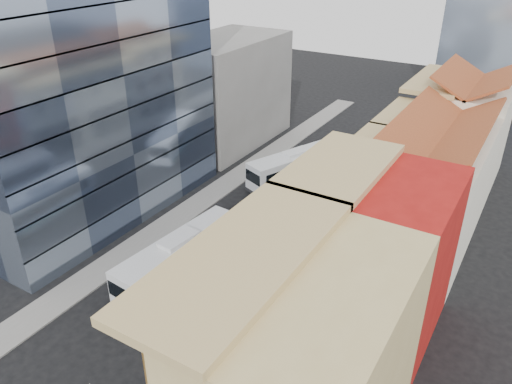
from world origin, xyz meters
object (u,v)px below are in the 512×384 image
Objects in this scene: bus_left_far at (296,166)px; bus_right at (262,282)px; office_tower at (76,67)px; shophouse_tan at (308,377)px; bus_left_near at (180,257)px.

bus_right is (7.50, -20.46, 0.04)m from bus_left_far.
shophouse_tan is at bearing -24.30° from office_tower.
shophouse_tan is 1.10× the size of bus_left_near.
office_tower is 25.67m from bus_left_far.
office_tower is 2.37× the size of bus_right.
bus_right reaches higher than bus_left_far.
bus_left_far is (15.00, 16.28, -13.00)m from office_tower.
office_tower reaches higher than bus_left_near.
office_tower is 2.35× the size of bus_left_near.
office_tower is 20.41m from bus_left_near.
bus_left_near is at bearing -17.99° from office_tower.
office_tower is at bearing 155.70° from shophouse_tan.
bus_right is at bearing -47.66° from bus_left_far.
office_tower is at bearing 167.98° from bus_right.
bus_left_far is at bearing 47.34° from office_tower.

